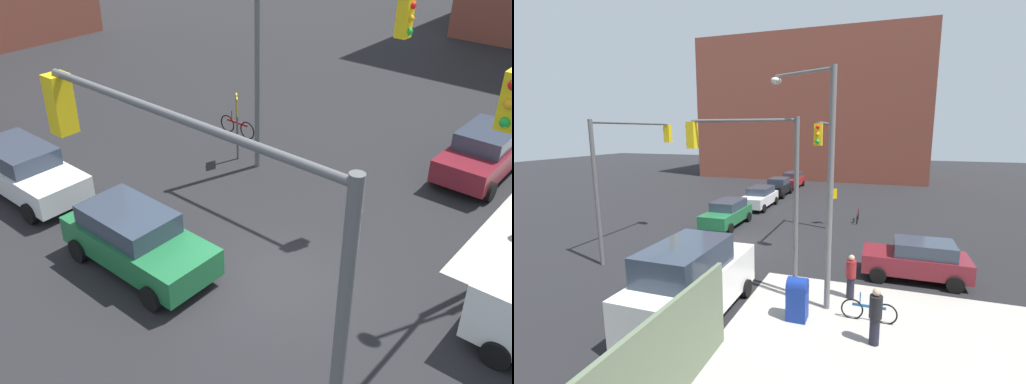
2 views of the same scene
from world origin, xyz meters
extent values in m
plane|color=black|center=(0.00, 0.00, 0.00)|extent=(120.00, 120.00, 0.00)
cube|color=brown|center=(-32.00, -1.69, 8.69)|extent=(16.00, 28.00, 17.39)
cylinder|color=#59595B|center=(-4.50, 4.50, 3.25)|extent=(0.18, 0.18, 6.50)
cylinder|color=#59595B|center=(-2.06, 4.50, 6.38)|extent=(4.88, 0.12, 0.12)
cube|color=yellow|center=(0.38, 4.50, 5.85)|extent=(0.32, 0.36, 1.00)
sphere|color=red|center=(0.56, 4.50, 6.17)|extent=(0.18, 0.18, 0.18)
sphere|color=orange|center=(0.56, 4.50, 5.85)|extent=(0.18, 0.18, 0.18)
sphere|color=green|center=(0.56, 4.50, 5.53)|extent=(0.18, 0.18, 0.18)
cylinder|color=#59595B|center=(4.50, -4.50, 3.25)|extent=(0.18, 0.18, 6.50)
cylinder|color=#59595B|center=(1.74, -4.50, 6.38)|extent=(5.53, 0.12, 0.12)
cube|color=yellow|center=(-1.03, -4.50, 5.85)|extent=(0.32, 0.36, 1.00)
sphere|color=red|center=(-1.21, -4.50, 6.17)|extent=(0.18, 0.18, 0.18)
sphere|color=orange|center=(-1.21, -4.50, 5.85)|extent=(0.18, 0.18, 0.18)
sphere|color=green|center=(-1.21, -4.50, 5.53)|extent=(0.18, 0.18, 0.18)
cylinder|color=#59595B|center=(4.50, 4.50, 3.25)|extent=(0.18, 0.18, 6.50)
cylinder|color=#59595B|center=(4.50, 2.45, 6.38)|extent=(0.12, 4.10, 0.12)
cube|color=yellow|center=(4.50, 0.40, 5.85)|extent=(0.36, 0.32, 1.00)
sphere|color=red|center=(4.50, 0.22, 6.17)|extent=(0.18, 0.18, 0.18)
sphere|color=orange|center=(4.50, 0.22, 5.85)|extent=(0.18, 0.18, 0.18)
sphere|color=green|center=(4.50, 0.22, 5.53)|extent=(0.18, 0.18, 0.18)
cylinder|color=slate|center=(5.20, 5.80, 4.00)|extent=(0.20, 0.20, 8.00)
cylinder|color=slate|center=(4.68, 4.72, 7.90)|extent=(1.13, 2.21, 0.10)
ellipsoid|color=silver|center=(4.16, 3.64, 7.75)|extent=(0.56, 0.36, 0.24)
cylinder|color=#4C4C4C|center=(-5.40, 4.48, 1.20)|extent=(0.08, 0.08, 2.40)
cube|color=yellow|center=(-5.40, 4.48, 2.05)|extent=(0.48, 0.48, 0.64)
cube|color=navy|center=(6.20, 5.00, 0.57)|extent=(0.56, 0.64, 1.15)
cylinder|color=navy|center=(6.20, 5.00, 1.15)|extent=(0.56, 0.64, 0.56)
cube|color=white|center=(-8.74, -1.71, 0.70)|extent=(4.49, 1.80, 0.75)
cube|color=#2D3847|center=(-9.10, -1.71, 1.35)|extent=(2.52, 1.58, 0.55)
cylinder|color=black|center=(-7.21, -0.81, 0.32)|extent=(0.64, 0.22, 0.64)
cylinder|color=black|center=(-7.21, -2.61, 0.32)|extent=(0.64, 0.22, 0.64)
cylinder|color=black|center=(-10.27, -0.81, 0.32)|extent=(0.64, 0.22, 0.64)
cylinder|color=black|center=(-10.27, -2.61, 0.32)|extent=(0.64, 0.22, 0.64)
cube|color=#1E6638|center=(-3.08, -1.86, 0.70)|extent=(4.33, 1.80, 0.75)
cube|color=#2D3847|center=(-3.43, -1.86, 1.35)|extent=(2.43, 1.58, 0.55)
cylinder|color=black|center=(-1.61, -0.96, 0.32)|extent=(0.64, 0.22, 0.64)
cylinder|color=black|center=(-1.61, -2.76, 0.32)|extent=(0.64, 0.22, 0.64)
cylinder|color=black|center=(-4.55, -0.96, 0.32)|extent=(0.64, 0.22, 0.64)
cylinder|color=black|center=(-4.55, -2.76, 0.32)|extent=(0.64, 0.22, 0.64)
cube|color=maroon|center=(1.67, 8.82, 0.70)|extent=(1.80, 4.08, 0.75)
cube|color=#2D3847|center=(1.67, 9.15, 1.35)|extent=(1.58, 2.28, 0.55)
cylinder|color=black|center=(2.57, 7.43, 0.32)|extent=(0.22, 0.64, 0.64)
cylinder|color=black|center=(0.77, 7.43, 0.32)|extent=(0.22, 0.64, 0.64)
cylinder|color=black|center=(2.57, 10.21, 0.32)|extent=(0.22, 0.64, 0.64)
cylinder|color=black|center=(0.77, 10.21, 0.32)|extent=(0.22, 0.64, 0.64)
cube|color=#B21919|center=(-18.83, -1.67, 0.70)|extent=(4.32, 1.80, 0.75)
cube|color=#2D3847|center=(-19.17, -1.67, 1.35)|extent=(2.42, 1.58, 0.55)
cylinder|color=black|center=(-17.36, -0.77, 0.32)|extent=(0.64, 0.22, 0.64)
cylinder|color=black|center=(-17.36, -2.57, 0.32)|extent=(0.64, 0.22, 0.64)
cylinder|color=black|center=(-20.30, -0.77, 0.32)|extent=(0.64, 0.22, 0.64)
cylinder|color=black|center=(-20.30, -2.57, 0.32)|extent=(0.64, 0.22, 0.64)
cube|color=black|center=(-14.11, -1.81, 0.70)|extent=(4.07, 1.80, 0.75)
cube|color=#2D3847|center=(-14.43, -1.81, 1.35)|extent=(2.28, 1.58, 0.55)
cylinder|color=black|center=(-12.73, -0.91, 0.32)|extent=(0.64, 0.22, 0.64)
cylinder|color=black|center=(-12.73, -2.71, 0.32)|extent=(0.64, 0.22, 0.64)
cylinder|color=black|center=(-15.49, -0.91, 0.32)|extent=(0.64, 0.22, 0.64)
cylinder|color=black|center=(-15.49, -2.71, 0.32)|extent=(0.64, 0.22, 0.64)
cube|color=white|center=(7.09, 1.80, 1.02)|extent=(5.40, 2.10, 1.40)
cube|color=#2D3847|center=(7.52, 1.80, 2.17)|extent=(3.02, 1.85, 0.90)
cylinder|color=black|center=(5.26, 0.75, 0.32)|extent=(0.64, 0.22, 0.64)
cylinder|color=black|center=(5.26, 2.85, 0.32)|extent=(0.64, 0.22, 0.64)
cylinder|color=black|center=(8.93, 0.75, 0.32)|extent=(0.64, 0.22, 0.64)
cylinder|color=black|center=(8.93, 2.85, 0.32)|extent=(0.64, 0.22, 0.64)
cylinder|color=maroon|center=(4.20, 6.50, 1.12)|extent=(0.36, 0.36, 0.63)
sphere|color=tan|center=(4.20, 6.50, 1.54)|extent=(0.22, 0.22, 0.22)
cylinder|color=#1E1E2D|center=(4.20, 6.50, 0.40)|extent=(0.28, 0.28, 0.80)
cylinder|color=black|center=(6.80, 7.40, 1.16)|extent=(0.36, 0.36, 0.66)
sphere|color=tan|center=(6.80, 7.40, 1.60)|extent=(0.22, 0.22, 0.22)
cylinder|color=#1E1E2D|center=(6.80, 7.40, 0.42)|extent=(0.28, 0.28, 0.83)
torus|color=black|center=(5.60, 7.72, 0.33)|extent=(0.05, 0.71, 0.71)
torus|color=black|center=(5.60, 6.68, 0.33)|extent=(0.05, 0.71, 0.71)
cube|color=#1E5999|center=(5.60, 7.20, 0.51)|extent=(0.04, 1.04, 0.08)
cylinder|color=#1E5999|center=(5.60, 6.92, 0.75)|extent=(0.04, 0.04, 0.40)
torus|color=black|center=(-6.28, 6.00, 0.33)|extent=(0.71, 0.05, 0.71)
torus|color=black|center=(-7.32, 6.00, 0.33)|extent=(0.71, 0.05, 0.71)
cube|color=maroon|center=(-6.80, 6.00, 0.51)|extent=(1.04, 0.04, 0.08)
cylinder|color=maroon|center=(-7.08, 6.00, 0.75)|extent=(0.04, 0.04, 0.40)
camera|label=1|loc=(7.03, -9.04, 9.24)|focal=40.00mm
camera|label=2|loc=(16.14, 7.34, 6.03)|focal=24.00mm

